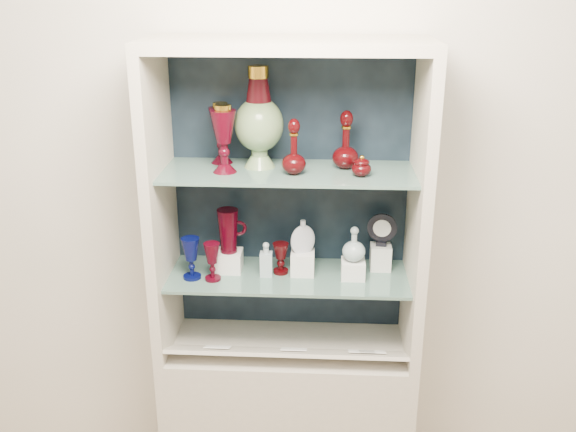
# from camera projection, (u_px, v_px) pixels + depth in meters

# --- Properties ---
(wall_back) EXTENTS (3.50, 0.02, 2.80)m
(wall_back) POSITION_uv_depth(u_px,v_px,m) (291.00, 173.00, 2.56)
(wall_back) COLOR beige
(wall_back) RESTS_ON ground
(cabinet_base) EXTENTS (1.00, 0.40, 0.75)m
(cabinet_base) POSITION_uv_depth(u_px,v_px,m) (288.00, 421.00, 2.71)
(cabinet_base) COLOR #BFB6A3
(cabinet_base) RESTS_ON ground
(cabinet_back_panel) EXTENTS (0.98, 0.02, 1.15)m
(cabinet_back_panel) POSITION_uv_depth(u_px,v_px,m) (291.00, 194.00, 2.55)
(cabinet_back_panel) COLOR black
(cabinet_back_panel) RESTS_ON cabinet_base
(cabinet_side_left) EXTENTS (0.04, 0.40, 1.15)m
(cabinet_side_left) POSITION_uv_depth(u_px,v_px,m) (160.00, 207.00, 2.40)
(cabinet_side_left) COLOR #BFB6A3
(cabinet_side_left) RESTS_ON cabinet_base
(cabinet_side_right) EXTENTS (0.04, 0.40, 1.15)m
(cabinet_side_right) POSITION_uv_depth(u_px,v_px,m) (418.00, 212.00, 2.35)
(cabinet_side_right) COLOR #BFB6A3
(cabinet_side_right) RESTS_ON cabinet_base
(cabinet_top_cap) EXTENTS (1.00, 0.40, 0.04)m
(cabinet_top_cap) POSITION_uv_depth(u_px,v_px,m) (288.00, 45.00, 2.17)
(cabinet_top_cap) COLOR #BFB6A3
(cabinet_top_cap) RESTS_ON cabinet_side_left
(shelf_lower) EXTENTS (0.92, 0.34, 0.01)m
(shelf_lower) POSITION_uv_depth(u_px,v_px,m) (288.00, 276.00, 2.49)
(shelf_lower) COLOR slate
(shelf_lower) RESTS_ON cabinet_side_left
(shelf_upper) EXTENTS (0.92, 0.34, 0.01)m
(shelf_upper) POSITION_uv_depth(u_px,v_px,m) (288.00, 172.00, 2.35)
(shelf_upper) COLOR slate
(shelf_upper) RESTS_ON cabinet_side_left
(label_ledge) EXTENTS (0.92, 0.17, 0.09)m
(label_ledge) POSITION_uv_depth(u_px,v_px,m) (286.00, 352.00, 2.46)
(label_ledge) COLOR #BFB6A3
(label_ledge) RESTS_ON cabinet_base
(label_card_0) EXTENTS (0.10, 0.06, 0.03)m
(label_card_0) POSITION_uv_depth(u_px,v_px,m) (294.00, 349.00, 2.46)
(label_card_0) COLOR white
(label_card_0) RESTS_ON label_ledge
(label_card_1) EXTENTS (0.10, 0.06, 0.03)m
(label_card_1) POSITION_uv_depth(u_px,v_px,m) (361.00, 351.00, 2.44)
(label_card_1) COLOR white
(label_card_1) RESTS_ON label_ledge
(label_card_2) EXTENTS (0.10, 0.06, 0.03)m
(label_card_2) POSITION_uv_depth(u_px,v_px,m) (218.00, 347.00, 2.47)
(label_card_2) COLOR white
(label_card_2) RESTS_ON label_ledge
(label_card_3) EXTENTS (0.10, 0.06, 0.03)m
(label_card_3) POSITION_uv_depth(u_px,v_px,m) (372.00, 352.00, 2.44)
(label_card_3) COLOR white
(label_card_3) RESTS_ON label_ledge
(pedestal_lamp_left) EXTENTS (0.11, 0.11, 0.23)m
(pedestal_lamp_left) POSITION_uv_depth(u_px,v_px,m) (221.00, 133.00, 2.41)
(pedestal_lamp_left) COLOR #410411
(pedestal_lamp_left) RESTS_ON shelf_upper
(pedestal_lamp_right) EXTENTS (0.12, 0.12, 0.24)m
(pedestal_lamp_right) POSITION_uv_depth(u_px,v_px,m) (224.00, 139.00, 2.29)
(pedestal_lamp_right) COLOR #410411
(pedestal_lamp_right) RESTS_ON shelf_upper
(enamel_urn) EXTENTS (0.23, 0.23, 0.37)m
(enamel_urn) POSITION_uv_depth(u_px,v_px,m) (259.00, 118.00, 2.33)
(enamel_urn) COLOR #074025
(enamel_urn) RESTS_ON shelf_upper
(ruby_decanter_a) EXTENTS (0.11, 0.11, 0.23)m
(ruby_decanter_a) POSITION_uv_depth(u_px,v_px,m) (294.00, 143.00, 2.27)
(ruby_decanter_a) COLOR #3A0507
(ruby_decanter_a) RESTS_ON shelf_upper
(ruby_decanter_b) EXTENTS (0.10, 0.10, 0.23)m
(ruby_decanter_b) POSITION_uv_depth(u_px,v_px,m) (346.00, 138.00, 2.33)
(ruby_decanter_b) COLOR #3A0507
(ruby_decanter_b) RESTS_ON shelf_upper
(lidded_bowl) EXTENTS (0.07, 0.07, 0.08)m
(lidded_bowl) POSITION_uv_depth(u_px,v_px,m) (362.00, 165.00, 2.27)
(lidded_bowl) COLOR #3A0507
(lidded_bowl) RESTS_ON shelf_upper
(cobalt_goblet) EXTENTS (0.09, 0.09, 0.16)m
(cobalt_goblet) POSITION_uv_depth(u_px,v_px,m) (191.00, 258.00, 2.43)
(cobalt_goblet) COLOR #050A46
(cobalt_goblet) RESTS_ON shelf_lower
(ruby_goblet_tall) EXTENTS (0.07, 0.07, 0.15)m
(ruby_goblet_tall) POSITION_uv_depth(u_px,v_px,m) (212.00, 262.00, 2.42)
(ruby_goblet_tall) COLOR #410411
(ruby_goblet_tall) RESTS_ON shelf_lower
(ruby_goblet_small) EXTENTS (0.07, 0.07, 0.12)m
(ruby_goblet_small) POSITION_uv_depth(u_px,v_px,m) (281.00, 258.00, 2.48)
(ruby_goblet_small) COLOR #3A0507
(ruby_goblet_small) RESTS_ON shelf_lower
(riser_ruby_pitcher) EXTENTS (0.10, 0.10, 0.08)m
(riser_ruby_pitcher) POSITION_uv_depth(u_px,v_px,m) (229.00, 261.00, 2.51)
(riser_ruby_pitcher) COLOR silver
(riser_ruby_pitcher) RESTS_ON shelf_lower
(ruby_pitcher) EXTENTS (0.14, 0.11, 0.17)m
(ruby_pitcher) POSITION_uv_depth(u_px,v_px,m) (228.00, 231.00, 2.47)
(ruby_pitcher) COLOR #410411
(ruby_pitcher) RESTS_ON riser_ruby_pitcher
(clear_square_bottle) EXTENTS (0.05, 0.05, 0.14)m
(clear_square_bottle) POSITION_uv_depth(u_px,v_px,m) (266.00, 259.00, 2.46)
(clear_square_bottle) COLOR #98AFB4
(clear_square_bottle) RESTS_ON shelf_lower
(riser_flat_flask) EXTENTS (0.09, 0.09, 0.09)m
(riser_flat_flask) POSITION_uv_depth(u_px,v_px,m) (303.00, 263.00, 2.49)
(riser_flat_flask) COLOR silver
(riser_flat_flask) RESTS_ON shelf_lower
(flat_flask) EXTENTS (0.10, 0.07, 0.14)m
(flat_flask) POSITION_uv_depth(u_px,v_px,m) (303.00, 236.00, 2.45)
(flat_flask) COLOR silver
(flat_flask) RESTS_ON riser_flat_flask
(riser_clear_round_decanter) EXTENTS (0.09, 0.09, 0.07)m
(riser_clear_round_decanter) POSITION_uv_depth(u_px,v_px,m) (353.00, 269.00, 2.46)
(riser_clear_round_decanter) COLOR silver
(riser_clear_round_decanter) RESTS_ON shelf_lower
(clear_round_decanter) EXTENTS (0.09, 0.09, 0.13)m
(clear_round_decanter) POSITION_uv_depth(u_px,v_px,m) (354.00, 245.00, 2.42)
(clear_round_decanter) COLOR #98AFB4
(clear_round_decanter) RESTS_ON riser_clear_round_decanter
(riser_cameo_medallion) EXTENTS (0.08, 0.08, 0.10)m
(riser_cameo_medallion) POSITION_uv_depth(u_px,v_px,m) (380.00, 257.00, 2.53)
(riser_cameo_medallion) COLOR silver
(riser_cameo_medallion) RESTS_ON shelf_lower
(cameo_medallion) EXTENTS (0.12, 0.05, 0.14)m
(cameo_medallion) POSITION_uv_depth(u_px,v_px,m) (382.00, 229.00, 2.48)
(cameo_medallion) COLOR black
(cameo_medallion) RESTS_ON riser_cameo_medallion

